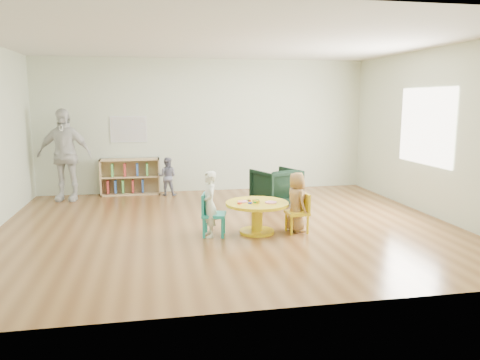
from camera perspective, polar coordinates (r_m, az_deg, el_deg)
The scene contains 11 objects.
room at distance 7.09m, azimuth -1.38°, elevation 9.32°, with size 7.10×7.00×2.80m.
activity_table at distance 6.89m, azimuth 2.09°, elevation -3.89°, with size 0.93×0.93×0.51m.
kid_chair_left at distance 6.76m, azimuth -3.58°, elevation -4.07°, with size 0.40×0.40×0.62m.
kid_chair_right at distance 6.99m, azimuth 7.30°, elevation -3.82°, with size 0.32×0.32×0.59m.
bookshelf at distance 9.99m, azimuth -13.31°, elevation 0.37°, with size 1.20×0.30×0.75m.
alphabet_poster at distance 10.01m, azimuth -13.42°, elevation 6.05°, with size 0.74×0.01×0.54m.
armchair at distance 8.75m, azimuth 4.42°, elevation -0.84°, with size 0.74×0.76×0.69m, color black.
child_left at distance 6.69m, azimuth -3.77°, elevation -2.96°, with size 0.35×0.23×0.95m, color white.
child_right at distance 7.00m, azimuth 6.90°, elevation -2.68°, with size 0.44×0.28×0.89m, color #F9AD1B.
toddler at distance 9.71m, azimuth -8.85°, elevation 0.43°, with size 0.38×0.30×0.79m, color #171A3A.
adult_caretaker at distance 9.69m, azimuth -20.63°, elevation 2.88°, with size 1.05×0.44×1.79m, color silver.
Camera 1 is at (-1.15, -7.00, 1.94)m, focal length 35.00 mm.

